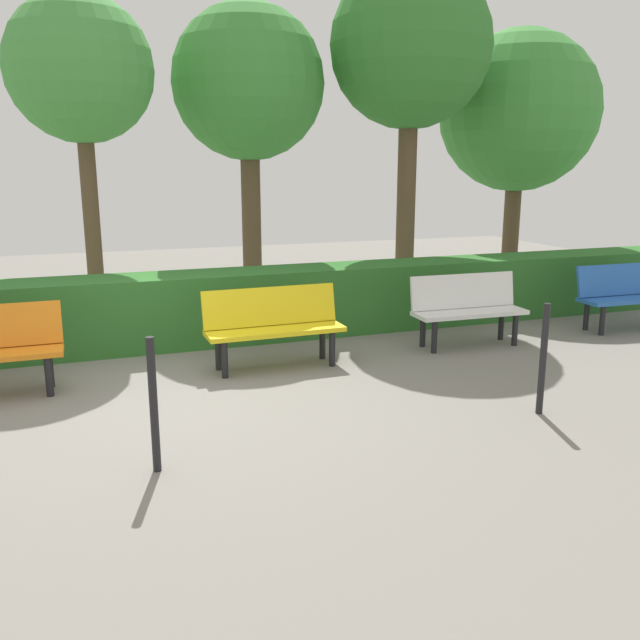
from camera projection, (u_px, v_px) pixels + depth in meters
name	position (u px, v px, depth m)	size (l,w,h in m)	color
ground_plane	(163.00, 396.00, 6.38)	(23.04, 23.04, 0.00)	gray
bench_blue	(634.00, 292.00, 8.96)	(1.66, 0.52, 0.86)	blue
bench_white	(467.00, 306.00, 8.09)	(1.41, 0.50, 0.86)	white
bench_yellow	(273.00, 323.00, 7.22)	(1.50, 0.48, 0.86)	yellow
hedge_row	(238.00, 306.00, 8.35)	(19.04, 0.75, 0.87)	#2D6B28
tree_near	(519.00, 113.00, 11.41)	(2.71, 2.71, 4.40)	brown
tree_mid	(410.00, 49.00, 9.72)	(2.38, 2.38, 5.04)	brown
tree_far	(248.00, 85.00, 9.60)	(2.21, 2.21, 4.43)	brown
tree_end	(80.00, 72.00, 8.33)	(1.83, 1.83, 4.25)	brown
railing_post_mid	(543.00, 359.00, 5.82)	(0.06, 0.06, 1.00)	black
railing_post_far	(154.00, 405.00, 4.71)	(0.06, 0.06, 1.00)	black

